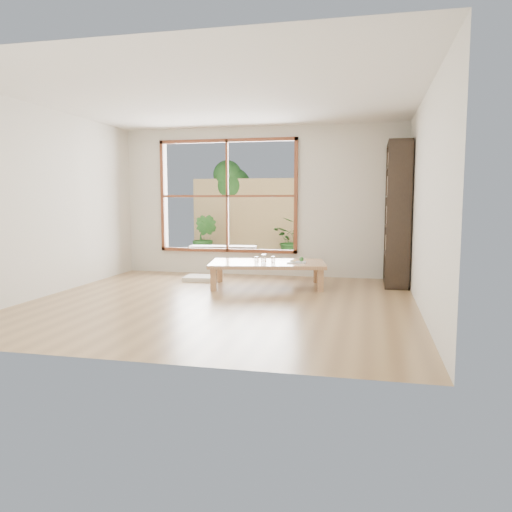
{
  "coord_description": "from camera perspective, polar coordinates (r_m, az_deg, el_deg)",
  "views": [
    {
      "loc": [
        1.87,
        -6.18,
        1.33
      ],
      "look_at": [
        0.34,
        0.6,
        0.55
      ],
      "focal_mm": 35.0,
      "sensor_mm": 36.0,
      "label": 1
    }
  ],
  "objects": [
    {
      "name": "garden_bench",
      "position": [
        9.8,
        -3.81,
        0.81
      ],
      "size": [
        1.34,
        0.55,
        0.41
      ],
      "rotation": [
        0.0,
        0.0,
        0.13
      ],
      "color": "black",
      "rests_on": "deck"
    },
    {
      "name": "garden_tree",
      "position": [
        11.49,
        -3.18,
        7.88
      ],
      "size": [
        1.04,
        0.85,
        2.22
      ],
      "color": "#4C3D2D",
      "rests_on": "ground"
    },
    {
      "name": "floor_cushion",
      "position": [
        8.4,
        -6.48,
        -2.51
      ],
      "size": [
        0.51,
        0.51,
        0.07
      ],
      "primitive_type": "cube",
      "rotation": [
        0.0,
        0.0,
        0.08
      ],
      "color": "silver",
      "rests_on": "ground"
    },
    {
      "name": "deck",
      "position": [
        10.14,
        -1.45,
        -1.13
      ],
      "size": [
        2.8,
        2.0,
        0.05
      ],
      "primitive_type": "cube",
      "color": "#3E362D",
      "rests_on": "ground"
    },
    {
      "name": "glass_small",
      "position": [
        7.7,
        0.06,
        -0.37
      ],
      "size": [
        0.06,
        0.06,
        0.08
      ],
      "primitive_type": "cylinder",
      "color": "silver",
      "rests_on": "low_table"
    },
    {
      "name": "shrub_left",
      "position": [
        10.8,
        -5.87,
        2.09
      ],
      "size": [
        0.64,
        0.56,
        0.99
      ],
      "primitive_type": "imported",
      "rotation": [
        0.0,
        0.0,
        -0.26
      ],
      "color": "#2A5720",
      "rests_on": "deck"
    },
    {
      "name": "bamboo_fence",
      "position": [
        11.03,
        -0.19,
        4.18
      ],
      "size": [
        2.8,
        0.06,
        1.8
      ],
      "primitive_type": "cube",
      "color": "tan",
      "rests_on": "ground"
    },
    {
      "name": "glass_mid",
      "position": [
        7.67,
        1.99,
        -0.38
      ],
      "size": [
        0.06,
        0.06,
        0.09
      ],
      "primitive_type": "cylinder",
      "color": "silver",
      "rests_on": "low_table"
    },
    {
      "name": "glass_short",
      "position": [
        7.86,
        0.88,
        -0.15
      ],
      "size": [
        0.08,
        0.08,
        0.1
      ],
      "primitive_type": "cylinder",
      "color": "silver",
      "rests_on": "low_table"
    },
    {
      "name": "bookshelf",
      "position": [
        8.1,
        15.86,
        4.6
      ],
      "size": [
        0.35,
        1.0,
        2.22
      ],
      "primitive_type": "cube",
      "color": "black",
      "rests_on": "ground"
    },
    {
      "name": "glass_tall",
      "position": [
        7.57,
        0.85,
        -0.31
      ],
      "size": [
        0.07,
        0.07,
        0.13
      ],
      "primitive_type": "cylinder",
      "color": "silver",
      "rests_on": "low_table"
    },
    {
      "name": "food_tray",
      "position": [
        7.6,
        4.75,
        -0.62
      ],
      "size": [
        0.3,
        0.23,
        0.09
      ],
      "rotation": [
        0.0,
        0.0,
        0.09
      ],
      "color": "white",
      "rests_on": "low_table"
    },
    {
      "name": "low_table",
      "position": [
        7.69,
        1.31,
        -1.02
      ],
      "size": [
        1.89,
        1.27,
        0.38
      ],
      "rotation": [
        0.0,
        0.0,
        0.18
      ],
      "color": "tan",
      "rests_on": "ground"
    },
    {
      "name": "ground",
      "position": [
        6.6,
        -4.02,
        -5.25
      ],
      "size": [
        5.0,
        5.0,
        0.0
      ],
      "primitive_type": "plane",
      "color": "#A27F51",
      "rests_on": "ground"
    },
    {
      "name": "shrub_right",
      "position": [
        10.51,
        4.48,
        1.85
      ],
      "size": [
        1.07,
        1.01,
        0.94
      ],
      "primitive_type": "imported",
      "rotation": [
        0.0,
        0.0,
        -0.41
      ],
      "color": "#2A5720",
      "rests_on": "deck"
    }
  ]
}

